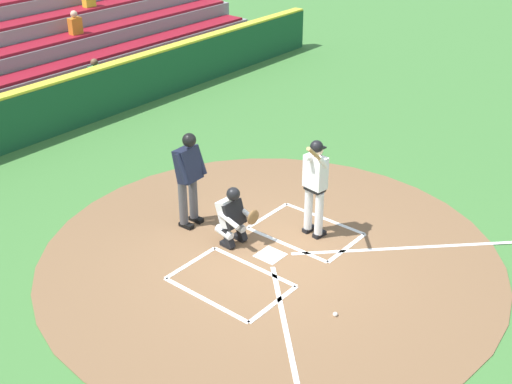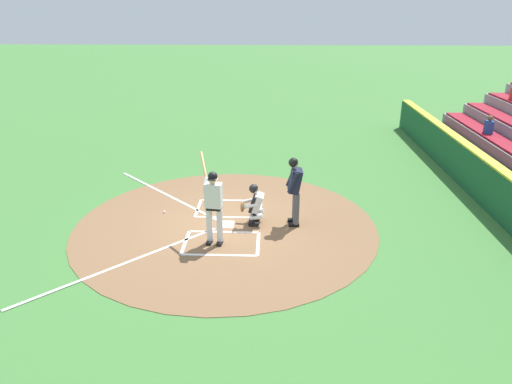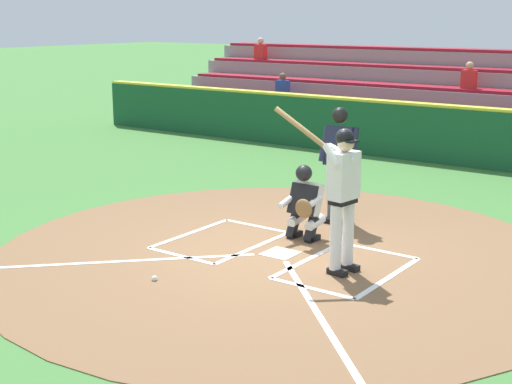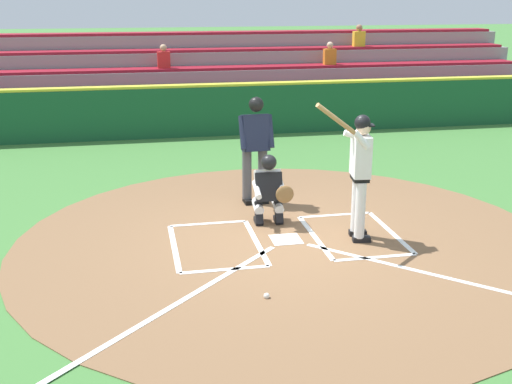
% 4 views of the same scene
% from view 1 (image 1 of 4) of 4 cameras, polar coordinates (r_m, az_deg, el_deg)
% --- Properties ---
extents(ground_plane, '(120.00, 120.00, 0.00)m').
position_cam_1_polar(ground_plane, '(11.80, 1.21, -5.41)').
color(ground_plane, '#427A38').
extents(dirt_circle, '(8.00, 8.00, 0.01)m').
position_cam_1_polar(dirt_circle, '(11.80, 1.21, -5.38)').
color(dirt_circle, brown).
rests_on(dirt_circle, ground).
extents(home_plate_and_chalk, '(7.93, 4.91, 0.01)m').
position_cam_1_polar(home_plate_and_chalk, '(11.36, 4.71, -6.88)').
color(home_plate_and_chalk, white).
rests_on(home_plate_and_chalk, dirt_circle).
extents(batter, '(1.00, 0.62, 2.13)m').
position_cam_1_polar(batter, '(11.89, 5.02, 0.88)').
color(batter, white).
rests_on(batter, ground).
extents(catcher, '(0.59, 0.62, 1.13)m').
position_cam_1_polar(catcher, '(11.85, -1.92, -1.92)').
color(catcher, black).
rests_on(catcher, ground).
extents(plate_umpire, '(0.59, 0.43, 1.86)m').
position_cam_1_polar(plate_umpire, '(12.26, -5.71, 1.60)').
color(plate_umpire, '#4C4C51').
rests_on(plate_umpire, ground).
extents(baseball, '(0.07, 0.07, 0.07)m').
position_cam_1_polar(baseball, '(10.49, 6.70, -10.21)').
color(baseball, white).
rests_on(baseball, ground).
extents(backstop_wall, '(22.00, 0.36, 1.31)m').
position_cam_1_polar(backstop_wall, '(16.70, -19.47, 5.82)').
color(backstop_wall, '#19512D').
rests_on(backstop_wall, ground).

